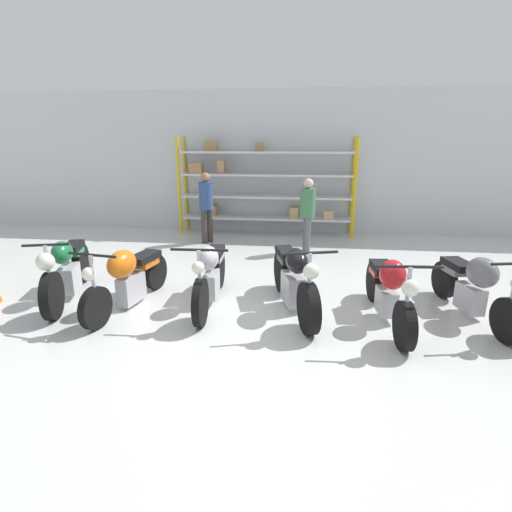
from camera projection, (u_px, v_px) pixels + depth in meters
The scene contains 11 objects.
ground_plane at pixel (253, 310), 5.78m from camera, with size 30.00×30.00×0.00m, color silver.
back_wall at pixel (278, 163), 10.31m from camera, with size 30.00×0.08×3.60m.
shelving_rack at pixel (262, 185), 10.15m from camera, with size 4.47×0.63×2.45m.
motorcycle_green at pixel (67, 269), 6.09m from camera, with size 0.84×2.14×1.05m.
motorcycle_orange at pixel (128, 276), 5.80m from camera, with size 0.72×2.07×1.00m.
motorcycle_silver at pixel (211, 274), 5.87m from camera, with size 0.74×2.09×1.04m.
motorcycle_black at pixel (294, 279), 5.68m from camera, with size 0.91×2.12×1.06m.
motorcycle_red at pixel (389, 289), 5.30m from camera, with size 0.75×2.11×1.02m.
motorcycle_grey at pixel (475, 285), 5.43m from camera, with size 0.71×2.03×1.01m.
person_browsing at pixel (307, 210), 8.55m from camera, with size 0.38×0.38×1.60m.
person_near_rack at pixel (206, 202), 9.34m from camera, with size 0.45×0.45×1.65m.
Camera 1 is at (0.68, -5.29, 2.36)m, focal length 28.00 mm.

